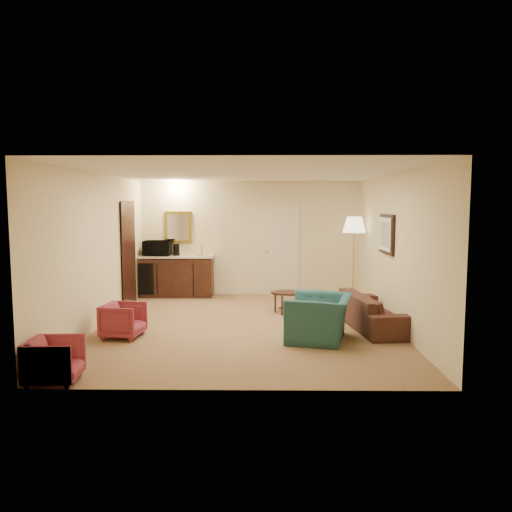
# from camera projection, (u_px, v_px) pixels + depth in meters

# --- Properties ---
(ground) EXTENTS (6.00, 6.00, 0.00)m
(ground) POSITION_uv_depth(u_px,v_px,m) (247.00, 325.00, 8.58)
(ground) COLOR olive
(ground) RESTS_ON ground
(room_walls) EXTENTS (5.02, 6.01, 2.61)m
(room_walls) POSITION_uv_depth(u_px,v_px,m) (242.00, 224.00, 9.17)
(room_walls) COLOR beige
(room_walls) RESTS_ON ground
(wetbar_cabinet) EXTENTS (1.64, 0.58, 0.92)m
(wetbar_cabinet) POSITION_uv_depth(u_px,v_px,m) (177.00, 276.00, 11.26)
(wetbar_cabinet) COLOR #331B10
(wetbar_cabinet) RESTS_ON ground
(sofa) EXTENTS (0.85, 2.02, 0.77)m
(sofa) POSITION_uv_depth(u_px,v_px,m) (374.00, 305.00, 8.39)
(sofa) COLOR black
(sofa) RESTS_ON ground
(teal_armchair) EXTENTS (0.92, 1.19, 0.92)m
(teal_armchair) POSITION_uv_depth(u_px,v_px,m) (319.00, 310.00, 7.63)
(teal_armchair) COLOR #205151
(teal_armchair) RESTS_ON ground
(rose_chair_near) EXTENTS (0.62, 0.65, 0.60)m
(rose_chair_near) POSITION_uv_depth(u_px,v_px,m) (123.00, 319.00, 7.78)
(rose_chair_near) COLOR #943044
(rose_chair_near) RESTS_ON ground
(rose_chair_far) EXTENTS (0.57, 0.61, 0.59)m
(rose_chair_far) POSITION_uv_depth(u_px,v_px,m) (54.00, 358.00, 5.79)
(rose_chair_far) COLOR #943044
(rose_chair_far) RESTS_ON ground
(coffee_table) EXTENTS (0.85, 0.73, 0.41)m
(coffee_table) POSITION_uv_depth(u_px,v_px,m) (289.00, 302.00, 9.55)
(coffee_table) COLOR black
(coffee_table) RESTS_ON ground
(floor_lamp) EXTENTS (0.49, 0.49, 1.83)m
(floor_lamp) POSITION_uv_depth(u_px,v_px,m) (354.00, 259.00, 10.52)
(floor_lamp) COLOR gold
(floor_lamp) RESTS_ON ground
(waste_bin) EXTENTS (0.33, 0.33, 0.32)m
(waste_bin) POSITION_uv_depth(u_px,v_px,m) (206.00, 290.00, 11.21)
(waste_bin) COLOR black
(waste_bin) RESTS_ON ground
(microwave) EXTENTS (0.62, 0.36, 0.41)m
(microwave) POSITION_uv_depth(u_px,v_px,m) (157.00, 246.00, 11.22)
(microwave) COLOR black
(microwave) RESTS_ON wetbar_cabinet
(coffee_maker) EXTENTS (0.15, 0.15, 0.27)m
(coffee_maker) POSITION_uv_depth(u_px,v_px,m) (176.00, 250.00, 11.21)
(coffee_maker) COLOR black
(coffee_maker) RESTS_ON wetbar_cabinet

